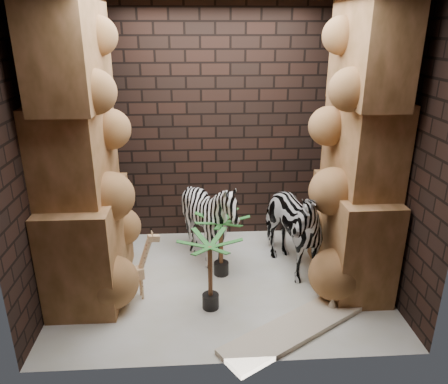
{
  "coord_description": "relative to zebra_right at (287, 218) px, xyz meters",
  "views": [
    {
      "loc": [
        -0.23,
        -4.12,
        2.67
      ],
      "look_at": [
        0.03,
        0.15,
        1.02
      ],
      "focal_mm": 34.4,
      "sensor_mm": 36.0,
      "label": 1
    }
  ],
  "objects": [
    {
      "name": "wall_left",
      "position": [
        -2.49,
        -0.2,
        0.83
      ],
      "size": [
        0.0,
        3.0,
        3.0
      ],
      "primitive_type": "plane",
      "rotation": [
        1.57,
        0.0,
        1.57
      ],
      "color": "black",
      "rests_on": "ground"
    },
    {
      "name": "wall_back",
      "position": [
        -0.74,
        1.05,
        0.83
      ],
      "size": [
        3.5,
        0.0,
        3.5
      ],
      "primitive_type": "plane",
      "rotation": [
        1.57,
        0.0,
        0.0
      ],
      "color": "black",
      "rests_on": "ground"
    },
    {
      "name": "palm_back",
      "position": [
        -0.88,
        -0.66,
        -0.27
      ],
      "size": [
        0.36,
        0.36,
        0.8
      ],
      "primitive_type": null,
      "color": "#14601E",
      "rests_on": "floor"
    },
    {
      "name": "wall_front",
      "position": [
        -0.74,
        -1.45,
        0.83
      ],
      "size": [
        3.5,
        0.0,
        3.5
      ],
      "primitive_type": "plane",
      "rotation": [
        -1.57,
        0.0,
        0.0
      ],
      "color": "black",
      "rests_on": "ground"
    },
    {
      "name": "giraffe_toy",
      "position": [
        -1.69,
        -0.47,
        -0.29
      ],
      "size": [
        0.41,
        0.25,
        0.76
      ],
      "primitive_type": null,
      "rotation": [
        0.0,
        0.0,
        0.33
      ],
      "color": "beige",
      "rests_on": "floor"
    },
    {
      "name": "zebra_right",
      "position": [
        0.0,
        0.0,
        0.0
      ],
      "size": [
        0.94,
        1.26,
        1.33
      ],
      "primitive_type": "imported",
      "rotation": [
        0.0,
        0.0,
        0.34
      ],
      "color": "white",
      "rests_on": "floor"
    },
    {
      "name": "palm_front",
      "position": [
        -0.74,
        -0.04,
        -0.29
      ],
      "size": [
        0.36,
        0.36,
        0.75
      ],
      "primitive_type": null,
      "color": "#14601E",
      "rests_on": "floor"
    },
    {
      "name": "rock_pillar_right",
      "position": [
        0.68,
        -0.2,
        0.83
      ],
      "size": [
        0.58,
        1.25,
        3.0
      ],
      "primitive_type": null,
      "color": "tan",
      "rests_on": "floor"
    },
    {
      "name": "wall_right",
      "position": [
        1.01,
        -0.2,
        0.83
      ],
      "size": [
        0.0,
        3.0,
        3.0
      ],
      "primitive_type": "plane",
      "rotation": [
        1.57,
        0.0,
        -1.57
      ],
      "color": "black",
      "rests_on": "ground"
    },
    {
      "name": "floor",
      "position": [
        -0.74,
        -0.2,
        -0.67
      ],
      "size": [
        3.5,
        3.5,
        0.0
      ],
      "primitive_type": "plane",
      "color": "white",
      "rests_on": "ground"
    },
    {
      "name": "zebra_left",
      "position": [
        -0.86,
        0.21,
        -0.15
      ],
      "size": [
        1.21,
        1.35,
        1.03
      ],
      "primitive_type": "imported",
      "rotation": [
        0.0,
        0.0,
        -0.3
      ],
      "color": "white",
      "rests_on": "floor"
    },
    {
      "name": "surfboard",
      "position": [
        -0.12,
        -1.08,
        -0.64
      ],
      "size": [
        1.5,
        1.14,
        0.05
      ],
      "primitive_type": "cube",
      "rotation": [
        0.0,
        0.0,
        0.57
      ],
      "color": "beige",
      "rests_on": "floor"
    },
    {
      "name": "rock_pillar_left",
      "position": [
        -2.14,
        -0.2,
        0.83
      ],
      "size": [
        0.68,
        1.3,
        3.0
      ],
      "primitive_type": null,
      "color": "tan",
      "rests_on": "floor"
    }
  ]
}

